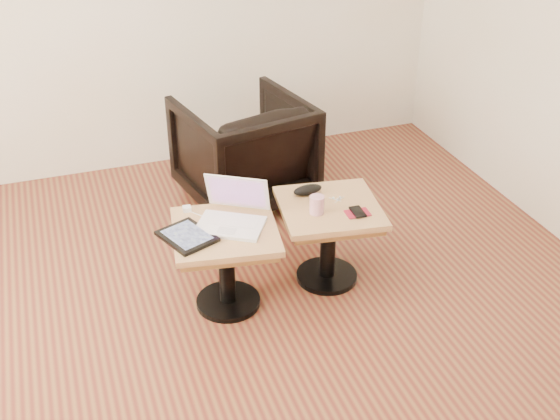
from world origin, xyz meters
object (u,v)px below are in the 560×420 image
object	(u,v)px
striped_cup	(317,205)
laptop	(233,214)
side_table_right	(329,224)
armchair	(244,150)
side_table_left	(226,248)

from	to	relation	value
striped_cup	laptop	bearing A→B (deg)	172.87
side_table_right	armchair	bearing A→B (deg)	107.54
laptop	striped_cup	distance (m)	0.43
side_table_left	striped_cup	size ratio (longest dim) A/B	6.11
laptop	striped_cup	bearing A→B (deg)	24.64
side_table_left	side_table_right	size ratio (longest dim) A/B	1.01
laptop	striped_cup	size ratio (longest dim) A/B	4.48
laptop	side_table_right	bearing A→B (deg)	31.26
laptop	armchair	distance (m)	1.09
side_table_right	laptop	distance (m)	0.55
side_table_right	striped_cup	world-z (taller)	striped_cup
laptop	striped_cup	world-z (taller)	laptop
striped_cup	armchair	xyz separation A→B (m)	(-0.07, 1.07, -0.17)
side_table_left	laptop	world-z (taller)	laptop
side_table_right	striped_cup	distance (m)	0.20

